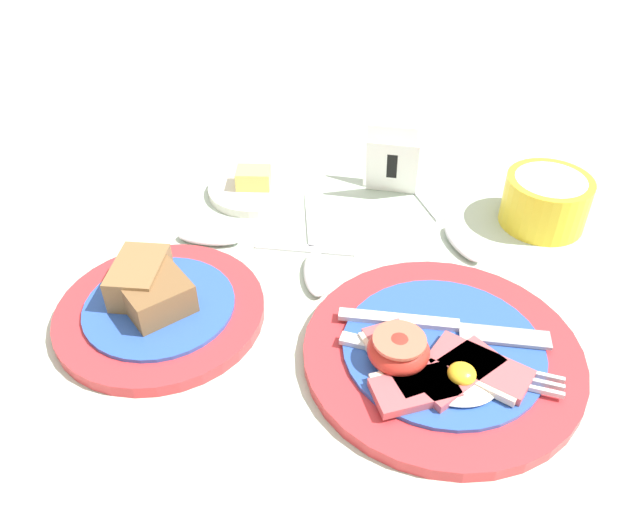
# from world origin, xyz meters

# --- Properties ---
(ground_plane) EXTENTS (3.00, 3.00, 0.00)m
(ground_plane) POSITION_xyz_m (0.00, 0.00, 0.00)
(ground_plane) COLOR #B7CCB7
(breakfast_plate) EXTENTS (0.24, 0.24, 0.04)m
(breakfast_plate) POSITION_xyz_m (0.08, -0.03, 0.01)
(breakfast_plate) COLOR red
(breakfast_plate) RESTS_ON ground_plane
(bread_plate) EXTENTS (0.19, 0.19, 0.05)m
(bread_plate) POSITION_xyz_m (-0.18, -0.03, 0.01)
(bread_plate) COLOR red
(bread_plate) RESTS_ON ground_plane
(sugar_cup) EXTENTS (0.09, 0.09, 0.06)m
(sugar_cup) POSITION_xyz_m (0.18, 0.21, 0.03)
(sugar_cup) COLOR yellow
(sugar_cup) RESTS_ON ground_plane
(butter_dish) EXTENTS (0.11, 0.11, 0.03)m
(butter_dish) POSITION_xyz_m (-0.15, 0.20, 0.01)
(butter_dish) COLOR silver
(butter_dish) RESTS_ON ground_plane
(number_card) EXTENTS (0.06, 0.05, 0.07)m
(number_card) POSITION_xyz_m (0.01, 0.24, 0.04)
(number_card) COLOR white
(number_card) RESTS_ON ground_plane
(teaspoon_by_saucer) EXTENTS (0.07, 0.19, 0.01)m
(teaspoon_by_saucer) POSITION_xyz_m (-0.05, 0.09, 0.01)
(teaspoon_by_saucer) COLOR silver
(teaspoon_by_saucer) RESTS_ON ground_plane
(teaspoon_near_cup) EXTENTS (0.11, 0.18, 0.01)m
(teaspoon_near_cup) POSITION_xyz_m (0.08, 0.17, 0.01)
(teaspoon_near_cup) COLOR silver
(teaspoon_near_cup) RESTS_ON ground_plane
(teaspoon_stray) EXTENTS (0.19, 0.04, 0.01)m
(teaspoon_stray) POSITION_xyz_m (-0.14, 0.10, 0.01)
(teaspoon_stray) COLOR silver
(teaspoon_stray) RESTS_ON ground_plane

